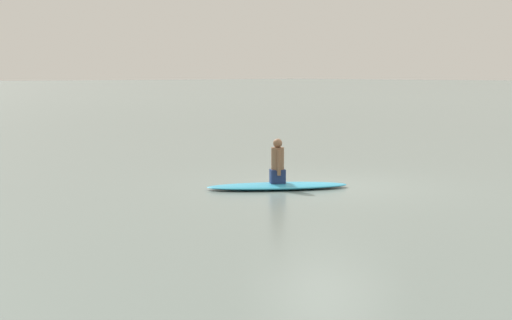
% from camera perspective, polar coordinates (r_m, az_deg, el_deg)
% --- Properties ---
extents(ground_plane, '(400.00, 400.00, 0.00)m').
position_cam_1_polar(ground_plane, '(15.80, 5.11, -1.99)').
color(ground_plane, slate).
extents(surfboard, '(2.24, 2.84, 0.12)m').
position_cam_1_polar(surfboard, '(15.44, 1.62, -1.95)').
color(surfboard, '#339EC6').
rests_on(surfboard, ground).
extents(person_paddler, '(0.37, 0.38, 0.90)m').
position_cam_1_polar(person_paddler, '(15.38, 1.62, -0.23)').
color(person_paddler, navy).
rests_on(person_paddler, surfboard).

